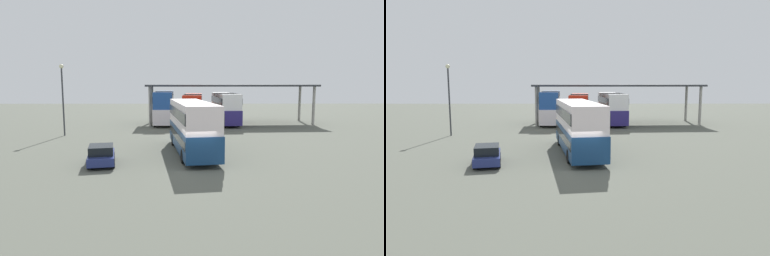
% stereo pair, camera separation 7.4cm
% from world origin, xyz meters
% --- Properties ---
extents(ground_plane, '(140.00, 140.00, 0.00)m').
position_xyz_m(ground_plane, '(0.00, 0.00, 0.00)').
color(ground_plane, '#55584E').
extents(double_decker_main, '(4.09, 11.36, 4.07)m').
position_xyz_m(double_decker_main, '(-0.26, 4.92, 2.24)').
color(double_decker_main, navy).
rests_on(double_decker_main, ground_plane).
extents(parked_hatchback, '(2.48, 4.06, 1.35)m').
position_xyz_m(parked_hatchback, '(-6.47, 1.09, 0.67)').
color(parked_hatchback, navy).
rests_on(parked_hatchback, ground_plane).
extents(double_decker_near_canopy, '(2.70, 10.17, 4.39)m').
position_xyz_m(double_decker_near_canopy, '(-3.86, 24.43, 2.40)').
color(double_decker_near_canopy, silver).
rests_on(double_decker_near_canopy, ground_plane).
extents(double_decker_mid_row, '(2.87, 10.37, 4.02)m').
position_xyz_m(double_decker_mid_row, '(0.07, 24.19, 2.21)').
color(double_decker_mid_row, orange).
rests_on(double_decker_mid_row, ground_plane).
extents(double_decker_far_right, '(3.16, 10.55, 4.17)m').
position_xyz_m(double_decker_far_right, '(4.47, 24.23, 2.29)').
color(double_decker_far_right, navy).
rests_on(double_decker_far_right, ground_plane).
extents(depot_canopy, '(23.00, 7.31, 5.32)m').
position_xyz_m(depot_canopy, '(5.14, 24.70, 5.01)').
color(depot_canopy, '#33353A').
rests_on(depot_canopy, ground_plane).
extents(lamppost_tall, '(0.44, 0.44, 7.47)m').
position_xyz_m(lamppost_tall, '(-13.66, 13.92, 4.73)').
color(lamppost_tall, '#33353A').
rests_on(lamppost_tall, ground_plane).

